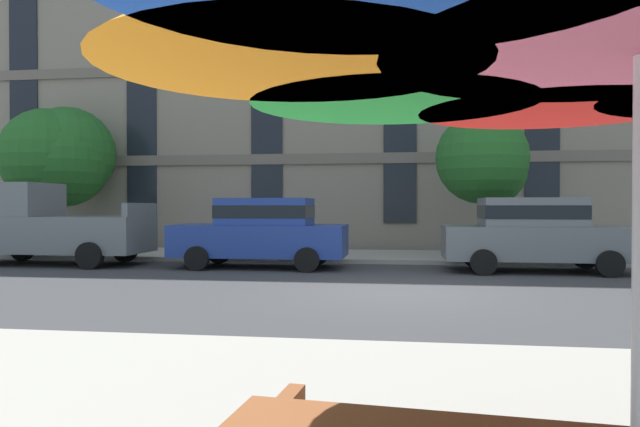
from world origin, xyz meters
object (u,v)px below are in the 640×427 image
sedan_blue (262,231)px  sedan_gray (535,232)px  pickup_gray (45,226)px  street_tree_middle (485,162)px  street_tree_left (59,157)px

sedan_blue → sedan_gray: bearing=0.0°
pickup_gray → street_tree_middle: (11.92, 2.66, 1.80)m
sedan_gray → sedan_blue: bearing=180.0°
street_tree_left → street_tree_middle: 13.79m
sedan_gray → street_tree_left: bearing=166.2°
sedan_blue → street_tree_left: 8.92m
pickup_gray → sedan_gray: 12.72m
pickup_gray → street_tree_middle: bearing=12.6°
pickup_gray → street_tree_left: bearing=117.1°
pickup_gray → sedan_blue: size_ratio=1.16×
street_tree_middle → street_tree_left: bearing=176.1°
sedan_gray → street_tree_left: size_ratio=0.89×
sedan_blue → sedan_gray: same height
pickup_gray → street_tree_left: (-1.83, 3.58, 2.21)m
street_tree_left → sedan_blue: bearing=-24.6°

